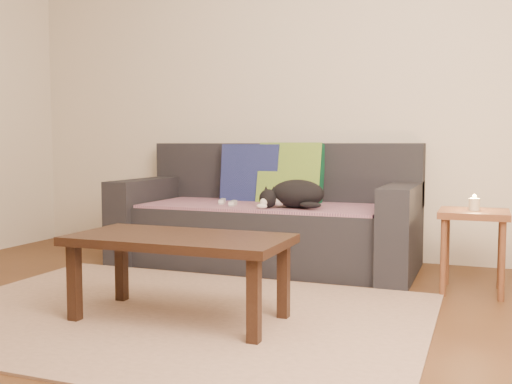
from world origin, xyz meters
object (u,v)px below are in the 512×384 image
at_px(wii_remote_b, 222,201).
at_px(coffee_table, 179,246).
at_px(cat, 295,194).
at_px(wii_remote_a, 233,203).
at_px(side_table, 474,225).
at_px(sofa, 268,221).

xyz_separation_m(wii_remote_b, coffee_table, (0.37, -1.34, -0.09)).
relative_size(cat, wii_remote_a, 2.98).
bearing_deg(wii_remote_b, wii_remote_a, -145.02).
distance_m(wii_remote_a, side_table, 1.58).
height_order(sofa, wii_remote_a, sofa).
xyz_separation_m(wii_remote_b, side_table, (1.70, -0.23, -0.06)).
bearing_deg(side_table, wii_remote_a, 175.23).
height_order(sofa, wii_remote_b, sofa).
distance_m(sofa, wii_remote_b, 0.36).
bearing_deg(sofa, wii_remote_b, -155.16).
xyz_separation_m(sofa, coffee_table, (0.08, -1.48, 0.06)).
bearing_deg(side_table, coffee_table, -139.88).
distance_m(sofa, side_table, 1.45).
relative_size(sofa, side_table, 4.36).
xyz_separation_m(cat, wii_remote_a, (-0.45, 0.00, -0.08)).
height_order(sofa, side_table, sofa).
bearing_deg(cat, wii_remote_a, -170.25).
relative_size(wii_remote_b, side_table, 0.31).
relative_size(wii_remote_a, side_table, 0.31).
height_order(wii_remote_b, side_table, side_table).
relative_size(cat, coffee_table, 0.42).
bearing_deg(sofa, wii_remote_a, -126.67).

